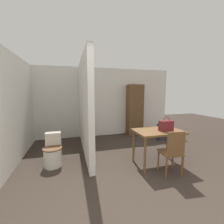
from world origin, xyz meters
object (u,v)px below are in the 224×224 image
object	(u,v)px
dining_table	(158,135)
handbag	(166,126)
space_heater	(162,132)
toilet	(53,153)
wooden_cabinet	(135,110)
wooden_chair	(172,151)

from	to	relation	value
dining_table	handbag	distance (m)	0.27
handbag	space_heater	xyz separation A→B (m)	(1.01, 1.57, -0.63)
space_heater	dining_table	bearing A→B (deg)	-127.51
toilet	handbag	bearing A→B (deg)	-15.85
wooden_cabinet	space_heater	size ratio (longest dim) A/B	3.44
toilet	space_heater	distance (m)	3.52
wooden_cabinet	space_heater	distance (m)	1.30
dining_table	wooden_cabinet	world-z (taller)	wooden_cabinet
wooden_chair	wooden_cabinet	xyz separation A→B (m)	(0.49, 2.87, 0.47)
wooden_chair	toilet	size ratio (longest dim) A/B	1.30
wooden_chair	space_heater	world-z (taller)	wooden_chair
space_heater	toilet	bearing A→B (deg)	-165.29
space_heater	wooden_chair	bearing A→B (deg)	-119.75
wooden_chair	wooden_cabinet	bearing A→B (deg)	86.57
handbag	space_heater	size ratio (longest dim) A/B	0.56
wooden_chair	space_heater	size ratio (longest dim) A/B	1.62
dining_table	toilet	world-z (taller)	dining_table
wooden_chair	handbag	xyz separation A→B (m)	(0.11, 0.38, 0.42)
dining_table	space_heater	bearing A→B (deg)	52.49
dining_table	wooden_cabinet	xyz separation A→B (m)	(0.52, 2.41, 0.27)
dining_table	wooden_cabinet	bearing A→B (deg)	77.80
handbag	toilet	bearing A→B (deg)	164.15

